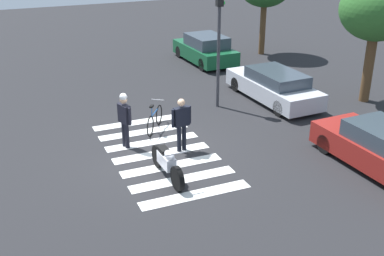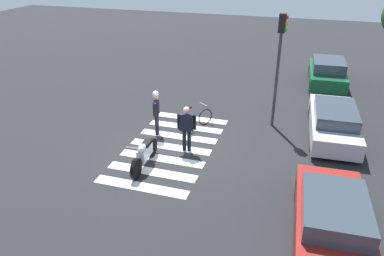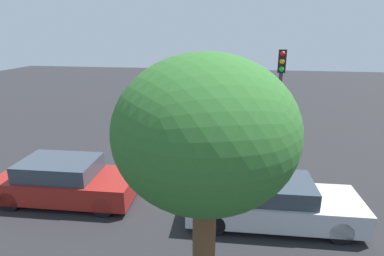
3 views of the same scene
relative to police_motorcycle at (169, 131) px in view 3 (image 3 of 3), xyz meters
name	(u,v)px [view 3 (image 3 of 3)]	position (x,y,z in m)	size (l,w,h in m)	color
ground_plane	(199,144)	(-1.53, 0.37, -0.47)	(60.00, 60.00, 0.00)	#232326
police_motorcycle	(169,131)	(0.00, 0.00, 0.00)	(2.13, 0.62, 1.06)	black
leaning_bicycle	(238,142)	(-3.35, 0.78, -0.08)	(1.47, 1.05, 1.02)	black
officer_on_foot	(196,128)	(-1.47, 1.03, 0.52)	(0.28, 0.68, 1.73)	black
officer_by_motorcycle	(219,118)	(-2.40, -0.52, 0.59)	(0.66, 0.33, 1.82)	black
crosswalk_stripes	(199,144)	(-1.53, 0.37, -0.47)	(5.85, 3.10, 0.01)	silver
car_silver_sedan	(271,202)	(-4.32, 6.14, 0.14)	(4.71, 1.90, 1.27)	black
car_maroon_wagon	(66,181)	(1.88, 5.92, 0.17)	(4.28, 1.93, 1.33)	black
traffic_light_pole	(279,98)	(-4.58, 3.79, 2.56)	(0.26, 0.34, 4.55)	#38383D
street_tree_mid	(205,135)	(-2.86, 9.50, 3.12)	(2.80, 2.80, 4.83)	brown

